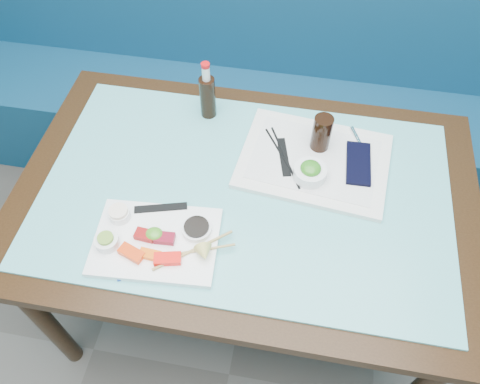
% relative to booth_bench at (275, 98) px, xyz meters
% --- Properties ---
extents(booth_bench, '(3.00, 0.56, 1.17)m').
position_rel_booth_bench_xyz_m(booth_bench, '(0.00, 0.00, 0.00)').
color(booth_bench, navy).
rests_on(booth_bench, ground).
extents(dining_table, '(1.40, 0.90, 0.75)m').
position_rel_booth_bench_xyz_m(dining_table, '(0.00, -0.84, 0.29)').
color(dining_table, black).
rests_on(dining_table, ground).
extents(glass_top, '(1.22, 0.76, 0.01)m').
position_rel_booth_bench_xyz_m(glass_top, '(0.00, -0.84, 0.38)').
color(glass_top, '#5BB4B7').
rests_on(glass_top, dining_table).
extents(sashimi_plate, '(0.36, 0.27, 0.02)m').
position_rel_booth_bench_xyz_m(sashimi_plate, '(-0.21, -1.06, 0.39)').
color(sashimi_plate, white).
rests_on(sashimi_plate, glass_top).
extents(salmon_left, '(0.08, 0.06, 0.02)m').
position_rel_booth_bench_xyz_m(salmon_left, '(-0.26, -1.12, 0.41)').
color(salmon_left, '#F23909').
rests_on(salmon_left, sashimi_plate).
extents(salmon_mid, '(0.06, 0.03, 0.01)m').
position_rel_booth_bench_xyz_m(salmon_mid, '(-0.21, -1.11, 0.41)').
color(salmon_mid, '#FF5F0A').
rests_on(salmon_mid, sashimi_plate).
extents(salmon_right, '(0.08, 0.05, 0.02)m').
position_rel_booth_bench_xyz_m(salmon_right, '(-0.16, -1.12, 0.41)').
color(salmon_right, '#FF120A').
rests_on(salmon_right, sashimi_plate).
extents(tuna_left, '(0.06, 0.04, 0.02)m').
position_rel_booth_bench_xyz_m(tuna_left, '(-0.24, -1.06, 0.41)').
color(tuna_left, maroon).
rests_on(tuna_left, sashimi_plate).
extents(tuna_right, '(0.06, 0.04, 0.02)m').
position_rel_booth_bench_xyz_m(tuna_right, '(-0.19, -1.06, 0.41)').
color(tuna_right, maroon).
rests_on(tuna_right, sashimi_plate).
extents(seaweed_garnish, '(0.06, 0.06, 0.03)m').
position_rel_booth_bench_xyz_m(seaweed_garnish, '(-0.22, -1.05, 0.41)').
color(seaweed_garnish, '#459322').
rests_on(seaweed_garnish, sashimi_plate).
extents(ramekin_wasabi, '(0.07, 0.07, 0.03)m').
position_rel_booth_bench_xyz_m(ramekin_wasabi, '(-0.34, -1.10, 0.41)').
color(ramekin_wasabi, white).
rests_on(ramekin_wasabi, sashimi_plate).
extents(wasabi_fill, '(0.05, 0.05, 0.01)m').
position_rel_booth_bench_xyz_m(wasabi_fill, '(-0.34, -1.10, 0.43)').
color(wasabi_fill, olive).
rests_on(wasabi_fill, ramekin_wasabi).
extents(ramekin_ginger, '(0.08, 0.08, 0.02)m').
position_rel_booth_bench_xyz_m(ramekin_ginger, '(-0.33, -1.01, 0.41)').
color(ramekin_ginger, white).
rests_on(ramekin_ginger, sashimi_plate).
extents(ginger_fill, '(0.06, 0.06, 0.01)m').
position_rel_booth_bench_xyz_m(ginger_fill, '(-0.33, -1.01, 0.43)').
color(ginger_fill, white).
rests_on(ginger_fill, ramekin_ginger).
extents(soy_dish, '(0.10, 0.10, 0.02)m').
position_rel_booth_bench_xyz_m(soy_dish, '(-0.11, -1.01, 0.41)').
color(soy_dish, white).
rests_on(soy_dish, sashimi_plate).
extents(soy_fill, '(0.09, 0.09, 0.01)m').
position_rel_booth_bench_xyz_m(soy_fill, '(-0.11, -1.01, 0.42)').
color(soy_fill, black).
rests_on(soy_fill, soy_dish).
extents(lemon_wedge, '(0.06, 0.06, 0.05)m').
position_rel_booth_bench_xyz_m(lemon_wedge, '(-0.07, -1.09, 0.43)').
color(lemon_wedge, '#D6CB65').
rests_on(lemon_wedge, sashimi_plate).
extents(chopstick_sleeve, '(0.15, 0.06, 0.00)m').
position_rel_booth_bench_xyz_m(chopstick_sleeve, '(-0.23, -0.96, 0.40)').
color(chopstick_sleeve, black).
rests_on(chopstick_sleeve, sashimi_plate).
extents(wooden_chopstick_a, '(0.19, 0.16, 0.01)m').
position_rel_booth_bench_xyz_m(wooden_chopstick_a, '(-0.10, -1.08, 0.40)').
color(wooden_chopstick_a, '#A68A4E').
rests_on(wooden_chopstick_a, sashimi_plate).
extents(wooden_chopstick_b, '(0.20, 0.08, 0.01)m').
position_rel_booth_bench_xyz_m(wooden_chopstick_b, '(-0.09, -1.08, 0.40)').
color(wooden_chopstick_b, tan).
rests_on(wooden_chopstick_b, sashimi_plate).
extents(serving_tray, '(0.49, 0.39, 0.02)m').
position_rel_booth_bench_xyz_m(serving_tray, '(0.19, -0.69, 0.39)').
color(serving_tray, white).
rests_on(serving_tray, glass_top).
extents(paper_placemat, '(0.42, 0.32, 0.00)m').
position_rel_booth_bench_xyz_m(paper_placemat, '(0.19, -0.69, 0.40)').
color(paper_placemat, silver).
rests_on(paper_placemat, serving_tray).
extents(seaweed_bowl, '(0.11, 0.11, 0.04)m').
position_rel_booth_bench_xyz_m(seaweed_bowl, '(0.18, -0.77, 0.42)').
color(seaweed_bowl, white).
rests_on(seaweed_bowl, serving_tray).
extents(seaweed_salad, '(0.07, 0.07, 0.03)m').
position_rel_booth_bench_xyz_m(seaweed_salad, '(0.18, -0.77, 0.44)').
color(seaweed_salad, '#2D781B').
rests_on(seaweed_salad, seaweed_bowl).
extents(cola_glass, '(0.07, 0.07, 0.12)m').
position_rel_booth_bench_xyz_m(cola_glass, '(0.20, -0.64, 0.46)').
color(cola_glass, black).
rests_on(cola_glass, serving_tray).
extents(navy_pouch, '(0.08, 0.17, 0.01)m').
position_rel_booth_bench_xyz_m(navy_pouch, '(0.33, -0.69, 0.41)').
color(navy_pouch, black).
rests_on(navy_pouch, serving_tray).
extents(fork, '(0.05, 0.10, 0.01)m').
position_rel_booth_bench_xyz_m(fork, '(0.32, -0.59, 0.41)').
color(fork, white).
rests_on(fork, serving_tray).
extents(black_chopstick_a, '(0.14, 0.22, 0.01)m').
position_rel_booth_bench_xyz_m(black_chopstick_a, '(0.09, -0.70, 0.40)').
color(black_chopstick_a, black).
rests_on(black_chopstick_a, serving_tray).
extents(black_chopstick_b, '(0.12, 0.24, 0.01)m').
position_rel_booth_bench_xyz_m(black_chopstick_b, '(0.10, -0.70, 0.40)').
color(black_chopstick_b, black).
rests_on(black_chopstick_b, serving_tray).
extents(tray_sleeve, '(0.06, 0.16, 0.00)m').
position_rel_booth_bench_xyz_m(tray_sleeve, '(0.10, -0.70, 0.40)').
color(tray_sleeve, black).
rests_on(tray_sleeve, serving_tray).
extents(cola_bottle_body, '(0.06, 0.06, 0.15)m').
position_rel_booth_bench_xyz_m(cola_bottle_body, '(-0.18, -0.54, 0.46)').
color(cola_bottle_body, black).
rests_on(cola_bottle_body, glass_top).
extents(cola_bottle_neck, '(0.03, 0.03, 0.05)m').
position_rel_booth_bench_xyz_m(cola_bottle_neck, '(-0.18, -0.54, 0.56)').
color(cola_bottle_neck, silver).
rests_on(cola_bottle_neck, cola_bottle_body).
extents(cola_bottle_cap, '(0.03, 0.03, 0.01)m').
position_rel_booth_bench_xyz_m(cola_bottle_cap, '(-0.18, -0.54, 0.59)').
color(cola_bottle_cap, red).
rests_on(cola_bottle_cap, cola_bottle_neck).
extents(blue_napkin, '(0.22, 0.22, 0.01)m').
position_rel_booth_bench_xyz_m(blue_napkin, '(-0.24, -1.09, 0.39)').
color(blue_napkin, '#1B3E95').
rests_on(blue_napkin, glass_top).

